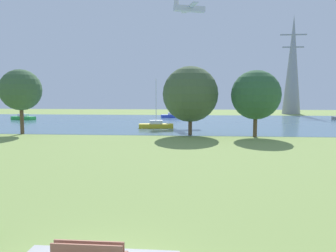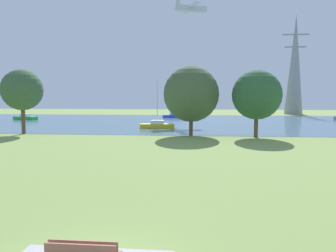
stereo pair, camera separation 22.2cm
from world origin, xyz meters
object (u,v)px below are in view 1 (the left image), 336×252
Objects in this scene: tree_east_far at (21,90)px; tree_west_far at (190,94)px; sailboat_blue at (173,115)px; light_aircraft at (189,8)px; sailboat_yellow at (156,125)px; sailboat_green at (23,117)px; electricity_pylon at (293,65)px; tree_mid_shore at (256,95)px.

tree_west_far reaches higher than tree_east_far.
light_aircraft is (3.30, -0.37, 21.51)m from sailboat_blue.
sailboat_yellow is 1.04× the size of sailboat_green.
electricity_pylon is at bearing 23.94° from sailboat_green.
tree_east_far is 27.30m from tree_mid_shore.
sailboat_blue is at bearing 97.87° from tree_west_far.
tree_east_far is 0.92× the size of light_aircraft.
sailboat_blue is 21.76m from light_aircraft.
sailboat_green is at bearing 118.17° from tree_east_far.
sailboat_yellow is 0.86× the size of tree_west_far.
electricity_pylon is (29.31, 39.22, 11.73)m from sailboat_yellow.
sailboat_blue is 0.82× the size of light_aircraft.
light_aircraft is (-8.13, 30.99, 17.31)m from tree_mid_shore.
light_aircraft reaches higher than tree_east_far.
sailboat_green is 45.77m from tree_mid_shore.
sailboat_green is (-27.19, 14.13, -0.00)m from sailboat_yellow.
sailboat_yellow is 17.95m from tree_east_far.
electricity_pylon is (24.38, 47.02, 7.44)m from tree_west_far.
tree_mid_shore is (27.29, -0.45, -0.59)m from tree_east_far.
tree_east_far is 20.07m from tree_west_far.
electricity_pylon is at bearing 46.98° from tree_east_far.
electricity_pylon is at bearing 34.05° from light_aircraft.
sailboat_blue is at bearing -149.69° from electricity_pylon.
tree_mid_shore is (11.42, -31.37, 4.20)m from sailboat_blue.
sailboat_green is at bearing 145.67° from tree_west_far.
sailboat_blue is at bearing 88.11° from sailboat_yellow.
sailboat_yellow is at bearing -27.47° from sailboat_green.
tree_mid_shore is 36.42m from light_aircraft.
light_aircraft reaches higher than sailboat_blue.
sailboat_blue is 0.88× the size of tree_east_far.
tree_east_far reaches higher than sailboat_blue.
electricity_pylon is 32.03m from light_aircraft.
tree_west_far is 0.96× the size of light_aircraft.
tree_west_far is at bearing 171.78° from tree_mid_shore.
electricity_pylon reaches higher than tree_west_far.
tree_east_far is at bearing -61.83° from sailboat_green.
tree_east_far is 65.50m from electricity_pylon.
sailboat_blue is at bearing 110.01° from tree_mid_shore.
tree_east_far is (-15.12, -8.41, 4.78)m from sailboat_yellow.
tree_west_far is 0.33× the size of electricity_pylon.
light_aircraft is at bearing 91.71° from tree_west_far.
tree_west_far reaches higher than sailboat_blue.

